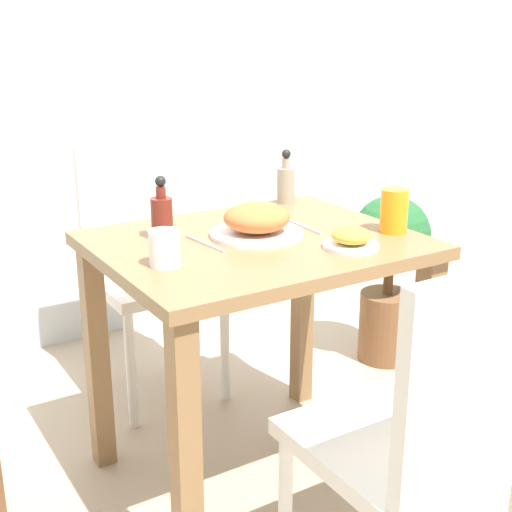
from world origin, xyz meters
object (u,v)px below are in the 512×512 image
at_px(chair_far, 146,255).
at_px(food_plate, 257,221).
at_px(chair_near, 429,432).
at_px(juice_glass, 394,211).
at_px(drink_cup, 165,248).
at_px(condiment_bottle, 286,183).
at_px(sauce_bottle, 162,215).
at_px(potted_plant_right, 389,265).
at_px(side_plate, 351,239).

bearing_deg(chair_far, food_plate, -84.97).
distance_m(chair_near, juice_glass, 0.73).
height_order(drink_cup, condiment_bottle, condiment_bottle).
bearing_deg(juice_glass, chair_near, -124.47).
height_order(chair_near, chair_far, same).
distance_m(sauce_bottle, potted_plant_right, 1.19).
relative_size(chair_far, condiment_bottle, 5.11).
height_order(food_plate, juice_glass, juice_glass).
bearing_deg(food_plate, side_plate, -56.29).
relative_size(side_plate, juice_glass, 1.20).
height_order(condiment_bottle, potted_plant_right, condiment_bottle).
distance_m(chair_far, sauce_bottle, 0.67).
distance_m(food_plate, sauce_bottle, 0.26).
bearing_deg(condiment_bottle, drink_cup, -148.17).
distance_m(chair_near, potted_plant_right, 1.40).
bearing_deg(potted_plant_right, condiment_bottle, -171.06).
distance_m(chair_far, food_plate, 0.73).
bearing_deg(food_plate, sauce_bottle, 155.75).
relative_size(chair_near, food_plate, 3.43).
bearing_deg(chair_far, juice_glass, -64.07).
bearing_deg(potted_plant_right, food_plate, -156.70).
xyz_separation_m(juice_glass, potted_plant_right, (0.49, 0.54, -0.41)).
bearing_deg(sauce_bottle, chair_far, 72.36).
bearing_deg(drink_cup, sauce_bottle, 66.95).
xyz_separation_m(chair_far, food_plate, (0.06, -0.67, 0.28)).
height_order(chair_near, potted_plant_right, chair_near).
height_order(food_plate, potted_plant_right, food_plate).
bearing_deg(sauce_bottle, chair_near, -75.88).
height_order(food_plate, sauce_bottle, sauce_bottle).
xyz_separation_m(drink_cup, sauce_bottle, (0.09, 0.21, 0.02)).
xyz_separation_m(food_plate, side_plate, (0.15, -0.23, -0.02)).
xyz_separation_m(chair_near, side_plate, (0.18, 0.50, 0.26)).
xyz_separation_m(side_plate, sauce_bottle, (-0.39, 0.34, 0.04)).
bearing_deg(sauce_bottle, potted_plant_right, 13.29).
bearing_deg(juice_glass, side_plate, -164.19).
relative_size(chair_near, potted_plant_right, 1.33).
relative_size(drink_cup, sauce_bottle, 0.51).
height_order(drink_cup, juice_glass, juice_glass).
height_order(chair_far, side_plate, chair_far).
distance_m(side_plate, drink_cup, 0.50).
relative_size(side_plate, condiment_bottle, 0.85).
distance_m(juice_glass, sauce_bottle, 0.65).
bearing_deg(drink_cup, juice_glass, -5.66).
bearing_deg(food_plate, chair_near, -92.28).
relative_size(food_plate, potted_plant_right, 0.39).
bearing_deg(chair_near, juice_glass, -124.47).
distance_m(drink_cup, juice_glass, 0.68).
relative_size(chair_far, side_plate, 6.04).
xyz_separation_m(chair_far, side_plate, (0.21, -0.90, 0.26)).
bearing_deg(chair_near, potted_plant_right, -128.68).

